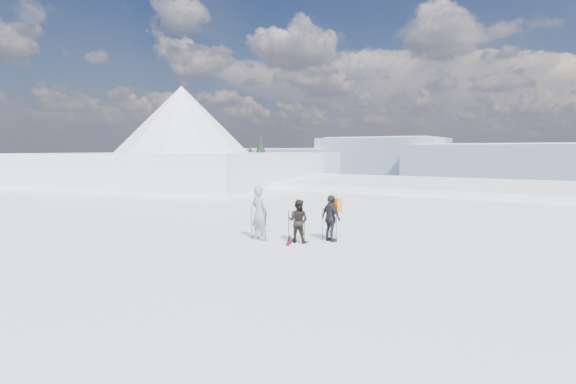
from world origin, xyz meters
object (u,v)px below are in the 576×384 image
object	(u,v)px
skier_grey	(259,213)
skier_dark	(298,221)
skis_loose	(290,241)
skier_pack	(331,218)

from	to	relation	value
skier_grey	skier_dark	bearing A→B (deg)	-157.04
skier_dark	skis_loose	world-z (taller)	skier_dark
skis_loose	skier_pack	bearing A→B (deg)	27.85
skier_dark	skis_loose	distance (m)	0.86
skier_dark	skis_loose	size ratio (longest dim) A/B	0.97
skis_loose	skier_dark	bearing A→B (deg)	-12.41
skier_grey	skier_pack	distance (m)	2.64
skier_grey	skier_pack	xyz separation A→B (m)	(2.39, 1.11, -0.15)
skier_dark	skier_pack	size ratio (longest dim) A/B	0.92
skier_dark	skier_pack	xyz separation A→B (m)	(0.93, 0.77, 0.07)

